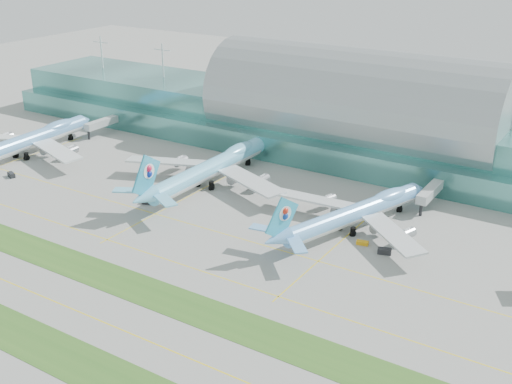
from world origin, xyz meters
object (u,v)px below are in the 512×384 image
Objects in this scene: airliner_a at (28,140)px; airliner_c at (356,212)px; airliner_b at (212,167)px; terminal at (354,121)px.

airliner_c is at bearing -0.70° from airliner_a.
airliner_b reaches higher than airliner_c.
airliner_c is at bearing -6.19° from airliner_b.
airliner_b is at bearing -167.69° from airliner_c.
airliner_a is at bearing -146.94° from terminal.
airliner_a is 141.35m from airliner_c.
airliner_c is (141.13, 7.88, -0.71)m from airliner_a.
airliner_a is 0.99× the size of airliner_b.
terminal is 4.41× the size of airliner_a.
airliner_b reaches higher than airliner_a.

